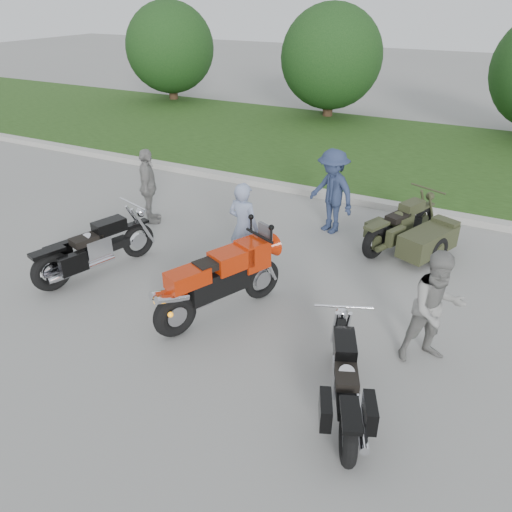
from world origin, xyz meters
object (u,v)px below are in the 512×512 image
at_px(person_denim, 332,192).
at_px(person_back, 148,187).
at_px(cruiser_right, 345,386).
at_px(person_grey, 436,308).
at_px(person_stripe, 244,228).
at_px(sportbike_red, 218,280).
at_px(cruiser_left, 92,251).
at_px(cruiser_sidecar, 415,235).

relative_size(person_denim, person_back, 1.08).
distance_m(cruiser_right, person_denim, 4.97).
xyz_separation_m(person_denim, person_back, (-3.48, -1.29, -0.07)).
distance_m(person_grey, person_back, 6.28).
bearing_deg(person_stripe, person_back, -11.62).
xyz_separation_m(sportbike_red, person_grey, (2.96, 0.44, 0.17)).
relative_size(cruiser_left, cruiser_right, 1.14).
xyz_separation_m(cruiser_left, person_grey, (5.50, 0.35, 0.34)).
relative_size(sportbike_red, cruiser_sidecar, 1.04).
height_order(cruiser_left, cruiser_right, cruiser_left).
bearing_deg(person_stripe, cruiser_right, 143.73).
height_order(cruiser_left, person_denim, person_denim).
distance_m(cruiser_sidecar, person_grey, 3.04).
bearing_deg(person_back, cruiser_right, -155.38).
distance_m(cruiser_right, cruiser_sidecar, 4.36).
relative_size(cruiser_left, person_denim, 1.32).
distance_m(cruiser_left, person_stripe, 2.60).
height_order(sportbike_red, person_denim, person_denim).
height_order(person_grey, person_back, person_grey).
height_order(sportbike_red, cruiser_left, sportbike_red).
bearing_deg(person_back, person_grey, -140.71).
bearing_deg(cruiser_left, person_denim, 67.18).
xyz_separation_m(person_grey, person_back, (-5.99, 1.86, -0.01)).
height_order(sportbike_red, person_back, person_back).
relative_size(sportbike_red, person_stripe, 1.32).
relative_size(sportbike_red, person_denim, 1.24).
bearing_deg(person_back, cruiser_sidecar, -112.12).
height_order(sportbike_red, cruiser_sidecar, sportbike_red).
relative_size(sportbike_red, cruiser_right, 1.08).
bearing_deg(cruiser_left, person_back, 120.26).
height_order(sportbike_red, cruiser_right, sportbike_red).
bearing_deg(person_stripe, person_grey, 170.06).
bearing_deg(cruiser_right, cruiser_sidecar, 69.20).
xyz_separation_m(cruiser_right, person_stripe, (-2.62, 2.42, 0.39)).
distance_m(sportbike_red, person_denim, 3.63).
xyz_separation_m(person_stripe, person_denim, (0.78, 2.17, 0.05)).
bearing_deg(cruiser_sidecar, person_stripe, -119.95).
bearing_deg(person_grey, person_denim, 93.09).
bearing_deg(sportbike_red, cruiser_left, -157.99).
relative_size(sportbike_red, person_grey, 1.34).
height_order(cruiser_sidecar, person_denim, person_denim).
bearing_deg(person_stripe, cruiser_left, 37.54).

